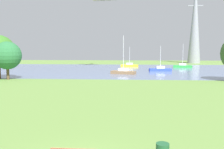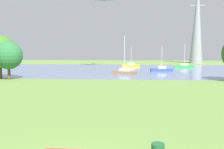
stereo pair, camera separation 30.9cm
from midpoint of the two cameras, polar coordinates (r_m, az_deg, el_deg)
The scene contains 9 objects.
ground_plane at distance 31.19m, azimuth 0.72°, elevation -2.95°, with size 160.00×160.00×0.00m, color olive.
water_surface at distance 58.98m, azimuth 2.74°, elevation 1.15°, with size 140.00×40.00×0.02m, color slate.
sailboat_green at distance 67.84m, azimuth 16.48°, elevation 1.90°, with size 4.98×2.24×6.19m.
sailboat_blue at distance 55.35m, azimuth 11.53°, elevation 1.20°, with size 4.93×1.97×5.53m.
sailboat_brown at distance 47.93m, azimuth 3.06°, elevation 0.64°, with size 5.03×2.85×7.41m.
sailboat_yellow at distance 68.18m, azimuth 4.56°, elevation 2.12°, with size 4.89×1.83×5.51m.
tree_west_far at distance 44.10m, azimuth -24.32°, elevation 4.84°, with size 5.37×5.37×7.10m.
tree_east_far at distance 42.37m, azimuth -22.62°, elevation 4.07°, with size 4.42×4.42×6.03m.
electricity_pylon at distance 92.10m, azimuth 19.14°, elevation 11.40°, with size 6.40×4.40×28.60m.
Camera 2 is at (2.44, -8.74, 4.71)m, focal length 39.59 mm.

